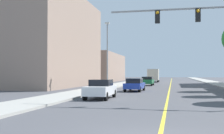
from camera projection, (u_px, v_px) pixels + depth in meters
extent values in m
plane|color=#47474C|center=(170.00, 85.00, 48.75)|extent=(192.00, 192.00, 0.00)
cube|color=#9E9B93|center=(122.00, 84.00, 50.56)|extent=(3.35, 168.00, 0.15)
cube|color=#9E9B93|center=(222.00, 85.00, 46.94)|extent=(3.35, 168.00, 0.15)
cube|color=yellow|center=(170.00, 85.00, 48.75)|extent=(0.16, 144.00, 0.01)
cube|color=gray|center=(47.00, 42.00, 43.26)|extent=(11.18, 23.23, 13.73)
cube|color=gray|center=(92.00, 68.00, 70.78)|extent=(12.87, 22.94, 6.85)
cylinder|color=gray|center=(195.00, 8.00, 17.87)|extent=(10.92, 0.14, 0.14)
cube|color=black|center=(198.00, 15.00, 17.82)|extent=(0.32, 0.24, 0.84)
sphere|color=orange|center=(198.00, 11.00, 17.69)|extent=(0.20, 0.20, 0.20)
cube|color=black|center=(157.00, 17.00, 18.36)|extent=(0.32, 0.24, 0.84)
sphere|color=orange|center=(157.00, 13.00, 18.23)|extent=(0.20, 0.20, 0.20)
cylinder|color=gray|center=(107.00, 56.00, 34.02)|extent=(0.16, 0.16, 7.80)
cube|color=beige|center=(107.00, 23.00, 34.11)|extent=(0.56, 0.28, 0.20)
cube|color=#196638|center=(147.00, 82.00, 45.28)|extent=(1.90, 4.08, 0.64)
cube|color=black|center=(147.00, 78.00, 45.32)|extent=(1.63, 1.95, 0.48)
cylinder|color=black|center=(144.00, 83.00, 46.89)|extent=(0.24, 0.65, 0.64)
cylinder|color=black|center=(153.00, 83.00, 46.51)|extent=(0.24, 0.65, 0.64)
cylinder|color=black|center=(141.00, 84.00, 44.04)|extent=(0.24, 0.65, 0.64)
cylinder|color=black|center=(152.00, 84.00, 43.66)|extent=(0.24, 0.65, 0.64)
cube|color=#1E389E|center=(135.00, 86.00, 30.90)|extent=(1.93, 4.33, 0.59)
cube|color=black|center=(134.00, 81.00, 30.74)|extent=(1.64, 2.10, 0.52)
cylinder|color=black|center=(130.00, 88.00, 32.62)|extent=(0.24, 0.65, 0.64)
cylinder|color=black|center=(144.00, 88.00, 32.23)|extent=(0.24, 0.65, 0.64)
cylinder|color=black|center=(125.00, 89.00, 29.55)|extent=(0.24, 0.65, 0.64)
cylinder|color=black|center=(140.00, 89.00, 29.16)|extent=(0.24, 0.65, 0.64)
cube|color=white|center=(100.00, 90.00, 21.75)|extent=(1.81, 4.17, 0.68)
cube|color=black|center=(101.00, 83.00, 21.99)|extent=(1.57, 1.80, 0.49)
cylinder|color=black|center=(106.00, 96.00, 20.09)|extent=(0.23, 0.64, 0.64)
cylinder|color=black|center=(85.00, 96.00, 20.41)|extent=(0.23, 0.64, 0.64)
cylinder|color=black|center=(114.00, 93.00, 23.08)|extent=(0.23, 0.64, 0.64)
cylinder|color=black|center=(96.00, 93.00, 23.39)|extent=(0.23, 0.64, 0.64)
cube|color=#194799|center=(154.00, 76.00, 67.55)|extent=(2.45, 2.54, 1.60)
cube|color=beige|center=(153.00, 75.00, 63.20)|extent=(2.54, 6.44, 2.47)
cylinder|color=black|center=(150.00, 80.00, 67.73)|extent=(0.30, 0.91, 0.90)
cylinder|color=black|center=(159.00, 80.00, 67.33)|extent=(0.30, 0.91, 0.90)
cylinder|color=black|center=(148.00, 80.00, 61.81)|extent=(0.30, 0.91, 0.90)
cylinder|color=black|center=(158.00, 80.00, 61.41)|extent=(0.30, 0.91, 0.90)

